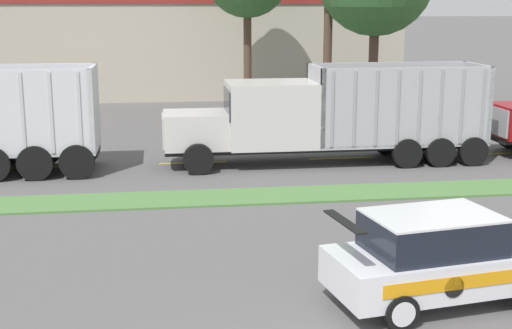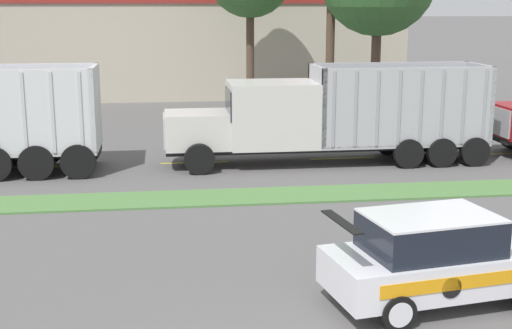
% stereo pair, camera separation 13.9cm
% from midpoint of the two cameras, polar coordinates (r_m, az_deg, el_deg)
% --- Properties ---
extents(grass_verge, '(120.00, 1.76, 0.06)m').
position_cam_midpoint_polar(grass_verge, '(20.66, -3.24, -2.66)').
color(grass_verge, '#517F42').
rests_on(grass_verge, ground_plane).
extents(centre_line_3, '(2.40, 0.14, 0.01)m').
position_cam_midpoint_polar(centre_line_3, '(25.70, -17.32, -0.21)').
color(centre_line_3, yellow).
rests_on(centre_line_3, ground_plane).
extents(centre_line_4, '(2.40, 0.14, 0.01)m').
position_cam_midpoint_polar(centre_line_4, '(25.37, -5.21, 0.15)').
color(centre_line_4, yellow).
rests_on(centre_line_4, ground_plane).
extents(centre_line_5, '(2.40, 0.14, 0.01)m').
position_cam_midpoint_polar(centre_line_5, '(26.17, 6.68, 0.51)').
color(centre_line_5, yellow).
rests_on(centre_line_5, ground_plane).
extents(centre_line_6, '(2.40, 0.14, 0.01)m').
position_cam_midpoint_polar(centre_line_6, '(28.01, 17.44, 0.81)').
color(centre_line_6, yellow).
rests_on(centre_line_6, ground_plane).
extents(dump_truck_lead, '(11.28, 2.64, 3.43)m').
position_cam_midpoint_polar(dump_truck_lead, '(24.93, 3.67, 3.57)').
color(dump_truck_lead, black).
rests_on(dump_truck_lead, ground_plane).
extents(rally_car, '(4.50, 2.49, 1.78)m').
position_cam_midpoint_polar(rally_car, '(13.83, 14.14, -7.20)').
color(rally_car, white).
rests_on(rally_car, ground_plane).
extents(store_building_backdrop, '(31.58, 12.10, 6.37)m').
position_cam_midpoint_polar(store_building_backdrop, '(46.97, -9.67, 9.74)').
color(store_building_backdrop, '#BCB29E').
rests_on(store_building_backdrop, ground_plane).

